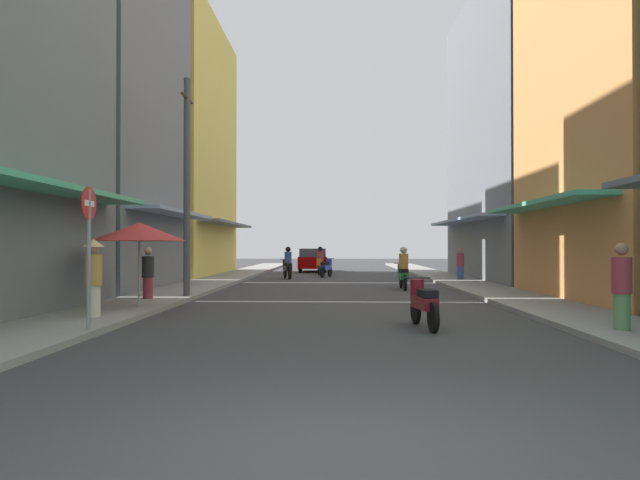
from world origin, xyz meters
name	(u,v)px	position (x,y,z in m)	size (l,w,h in m)	color
ground_plane	(336,286)	(0.00, 19.37, 0.00)	(102.81, 102.81, 0.00)	#38383A
sidewalk_left	(206,284)	(-5.30, 19.37, 0.06)	(2.13, 54.73, 0.12)	gray
sidewalk_right	(468,284)	(5.30, 19.37, 0.06)	(2.13, 54.73, 0.12)	gray
building_left_mid	(82,97)	(-9.36, 16.87, 7.09)	(7.05, 8.37, 14.20)	slate
building_left_far	(164,149)	(-9.36, 27.25, 6.86)	(7.05, 11.26, 13.74)	#EFD159
building_right_far	(537,135)	(9.36, 23.29, 6.81)	(7.05, 12.27, 13.63)	slate
motorbike_orange	(320,262)	(-0.92, 28.41, 0.70)	(0.55, 1.81, 1.58)	black
motorbike_maroon	(423,302)	(1.69, 7.07, 0.50)	(0.55, 1.81, 0.96)	black
motorbike_green	(403,270)	(2.46, 17.36, 0.70)	(0.55, 1.81, 1.58)	black
motorbike_blue	(326,267)	(-0.51, 25.97, 0.50)	(0.72, 1.75, 0.96)	black
motorbike_black	(287,264)	(-2.40, 24.38, 0.70)	(0.68, 1.77, 1.58)	black
parked_car	(312,260)	(-1.50, 32.36, 0.74)	(1.93, 4.17, 1.45)	#8C0000
pedestrian_foreground	(148,275)	(-5.31, 11.97, 0.78)	(0.34, 0.34, 1.56)	#99333F
pedestrian_crossing	(94,276)	(-5.08, 7.71, 0.98)	(0.44, 0.44, 1.74)	beige
pedestrian_far	(460,265)	(5.53, 22.02, 0.77)	(0.34, 0.34, 1.54)	#334C8C
pedestrian_midway	(622,290)	(5.02, 6.04, 0.83)	(0.34, 0.34, 1.65)	#598C59
vendor_umbrella	(139,232)	(-4.84, 9.83, 1.95)	(2.27, 2.27, 2.18)	#99999E
utility_pole	(187,186)	(-4.48, 13.04, 3.39)	(0.20, 1.20, 6.63)	#4C4C4F
street_sign_no_entry	(89,239)	(-4.38, 5.81, 1.72)	(0.07, 0.60, 2.65)	gray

